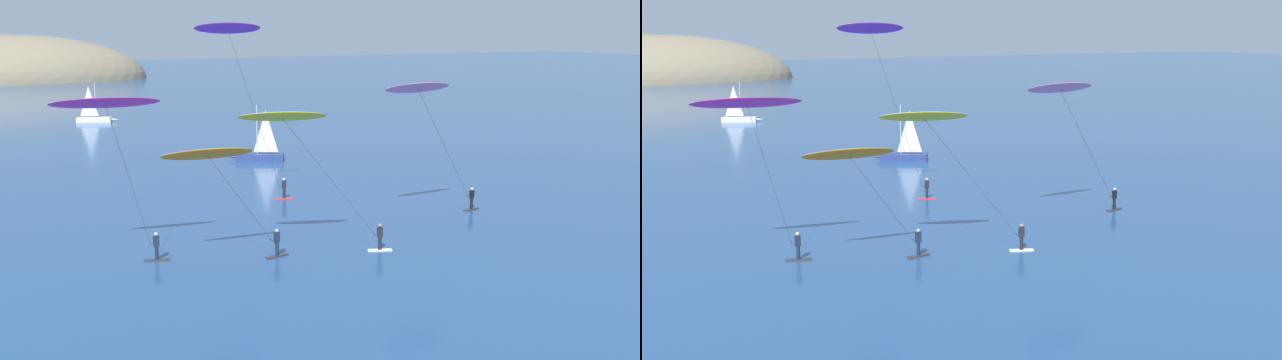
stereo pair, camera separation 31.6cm
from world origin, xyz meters
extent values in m
ellipsoid|color=#84755B|center=(12.28, 193.72, 0.00)|extent=(67.63, 33.96, 22.65)
cube|color=navy|center=(15.52, 54.97, 0.35)|extent=(4.82, 3.71, 0.70)
cone|color=navy|center=(13.48, 56.24, 0.35)|extent=(2.19, 1.70, 0.67)
cylinder|color=#B2B2B7|center=(15.26, 55.13, 3.20)|extent=(0.12, 0.12, 5.00)
pyramid|color=white|center=(16.03, 54.66, 3.03)|extent=(1.57, 1.01, 4.25)
cylinder|color=#A5A5AD|center=(16.03, 54.66, 0.95)|extent=(1.57, 1.01, 0.08)
cube|color=white|center=(8.81, 96.77, 0.35)|extent=(4.97, 3.15, 0.70)
cone|color=white|center=(11.02, 95.84, 0.35)|extent=(2.25, 1.45, 0.67)
cylinder|color=#B2B2B7|center=(9.09, 96.65, 3.20)|extent=(0.12, 0.12, 5.00)
pyramid|color=white|center=(8.26, 97.00, 3.03)|extent=(1.69, 0.77, 4.25)
cylinder|color=#A5A5AD|center=(8.26, 97.00, 0.95)|extent=(1.69, 0.77, 0.08)
cube|color=#2D2D33|center=(19.94, 26.98, 0.04)|extent=(1.55, 0.78, 0.08)
cylinder|color=black|center=(19.94, 26.98, 0.48)|extent=(0.22, 0.22, 0.80)
cube|color=black|center=(19.94, 26.98, 1.18)|extent=(0.35, 0.22, 0.60)
sphere|color=beige|center=(19.94, 26.98, 1.60)|extent=(0.22, 0.22, 0.22)
cylinder|color=black|center=(19.59, 26.95, 1.06)|extent=(0.08, 0.55, 0.04)
ellipsoid|color=pink|center=(14.46, 26.57, 9.38)|extent=(5.72, 1.76, 0.94)
cylinder|color=#14895B|center=(14.46, 26.57, 9.43)|extent=(5.35, 0.55, 0.16)
cylinder|color=#333338|center=(17.03, 26.76, 5.17)|extent=(5.16, 0.40, 8.23)
cube|color=#2D2D33|center=(-4.85, 25.68, 0.04)|extent=(1.55, 0.85, 0.08)
cylinder|color=#192338|center=(-4.85, 25.68, 0.48)|extent=(0.22, 0.22, 0.80)
cube|color=#192338|center=(-4.85, 25.68, 1.18)|extent=(0.36, 0.24, 0.60)
sphere|color=beige|center=(-4.85, 25.68, 1.60)|extent=(0.22, 0.22, 0.22)
cylinder|color=black|center=(-5.19, 25.72, 1.06)|extent=(0.11, 0.55, 0.04)
ellipsoid|color=#D62D9E|center=(-7.34, 26.02, 9.39)|extent=(6.25, 2.10, 0.84)
cylinder|color=#28D160|center=(-7.34, 26.02, 9.44)|extent=(5.80, 0.95, 0.16)
cylinder|color=#333338|center=(-6.27, 25.87, 5.18)|extent=(2.17, 0.32, 8.24)
cube|color=#2D2D33|center=(1.70, 22.95, 0.04)|extent=(1.55, 0.69, 0.08)
cylinder|color=#192338|center=(1.70, 22.95, 0.48)|extent=(0.22, 0.22, 0.80)
cube|color=#192338|center=(1.70, 22.95, 1.18)|extent=(0.35, 0.22, 0.60)
sphere|color=tan|center=(1.70, 22.95, 1.60)|extent=(0.22, 0.22, 0.22)
cylinder|color=black|center=(1.35, 22.98, 1.06)|extent=(0.07, 0.55, 0.04)
ellipsoid|color=orange|center=(-2.45, 23.22, 6.52)|extent=(5.48, 1.44, 0.88)
cylinder|color=#0F7FE5|center=(-2.45, 23.22, 6.57)|extent=(5.15, 0.49, 0.16)
cylinder|color=#333338|center=(-0.55, 23.10, 3.74)|extent=(3.83, 0.27, 5.38)
cube|color=silver|center=(7.78, 21.01, 0.04)|extent=(1.54, 0.93, 0.08)
cylinder|color=black|center=(7.78, 21.01, 0.48)|extent=(0.22, 0.22, 0.80)
cube|color=black|center=(7.78, 21.01, 1.18)|extent=(0.39, 0.30, 0.60)
sphere|color=#9E7051|center=(7.78, 21.01, 1.60)|extent=(0.22, 0.22, 0.22)
cylinder|color=black|center=(7.45, 21.12, 1.06)|extent=(0.21, 0.53, 0.04)
ellipsoid|color=yellow|center=(2.11, 22.92, 8.42)|extent=(5.45, 3.11, 0.85)
cylinder|color=#1432E0|center=(2.11, 22.92, 8.47)|extent=(4.77, 1.74, 0.16)
cylinder|color=#333338|center=(4.78, 22.02, 4.69)|extent=(5.36, 1.83, 7.27)
cube|color=red|center=(9.36, 37.24, 0.04)|extent=(1.53, 0.98, 0.08)
cylinder|color=black|center=(9.36, 37.24, 0.48)|extent=(0.22, 0.22, 0.80)
cube|color=black|center=(9.36, 37.24, 1.18)|extent=(0.38, 0.27, 0.60)
sphere|color=beige|center=(9.36, 37.24, 1.60)|extent=(0.22, 0.22, 0.22)
cylinder|color=black|center=(9.02, 37.33, 1.06)|extent=(0.17, 0.54, 0.04)
ellipsoid|color=purple|center=(5.21, 38.25, 13.43)|extent=(5.20, 2.33, 1.00)
cylinder|color=#7ACC42|center=(5.21, 38.25, 13.48)|extent=(4.72, 1.28, 0.16)
cylinder|color=#333338|center=(7.11, 37.79, 7.19)|extent=(3.84, 0.95, 12.28)
camera|label=1|loc=(-18.62, -18.72, 13.63)|focal=45.00mm
camera|label=2|loc=(-18.35, -18.87, 13.63)|focal=45.00mm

